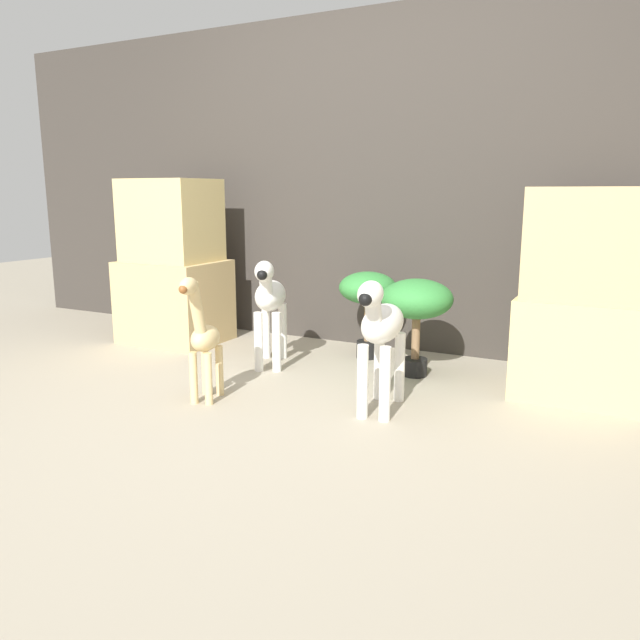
{
  "coord_description": "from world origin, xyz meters",
  "views": [
    {
      "loc": [
        1.56,
        -2.26,
        1.05
      ],
      "look_at": [
        0.04,
        0.69,
        0.36
      ],
      "focal_mm": 35.0,
      "sensor_mm": 36.0,
      "label": 1
    }
  ],
  "objects_px": {
    "zebra_left": "(270,300)",
    "potted_palm_back": "(417,303)",
    "potted_palm_front": "(368,292)",
    "giraffe_figurine": "(203,337)",
    "zebra_right": "(381,329)"
  },
  "relations": [
    {
      "from": "zebra_right",
      "to": "zebra_left",
      "type": "xyz_separation_m",
      "value": [
        -0.9,
        0.45,
        0.0
      ]
    },
    {
      "from": "zebra_left",
      "to": "potted_palm_back",
      "type": "relative_size",
      "value": 1.18
    },
    {
      "from": "zebra_right",
      "to": "zebra_left",
      "type": "relative_size",
      "value": 1.0
    },
    {
      "from": "potted_palm_front",
      "to": "potted_palm_back",
      "type": "relative_size",
      "value": 0.98
    },
    {
      "from": "giraffe_figurine",
      "to": "potted_palm_back",
      "type": "relative_size",
      "value": 1.16
    },
    {
      "from": "potted_palm_back",
      "to": "potted_palm_front",
      "type": "bearing_deg",
      "value": 149.68
    },
    {
      "from": "potted_palm_front",
      "to": "potted_palm_back",
      "type": "xyz_separation_m",
      "value": [
        0.4,
        -0.23,
        0.0
      ]
    },
    {
      "from": "zebra_right",
      "to": "giraffe_figurine",
      "type": "xyz_separation_m",
      "value": [
        -0.85,
        -0.27,
        -0.07
      ]
    },
    {
      "from": "zebra_left",
      "to": "giraffe_figurine",
      "type": "distance_m",
      "value": 0.72
    },
    {
      "from": "zebra_left",
      "to": "potted_palm_back",
      "type": "bearing_deg",
      "value": 13.66
    },
    {
      "from": "zebra_left",
      "to": "potted_palm_front",
      "type": "relative_size",
      "value": 1.2
    },
    {
      "from": "zebra_left",
      "to": "giraffe_figurine",
      "type": "xyz_separation_m",
      "value": [
        0.05,
        -0.72,
        -0.07
      ]
    },
    {
      "from": "zebra_right",
      "to": "giraffe_figurine",
      "type": "distance_m",
      "value": 0.89
    },
    {
      "from": "zebra_right",
      "to": "giraffe_figurine",
      "type": "bearing_deg",
      "value": -162.62
    },
    {
      "from": "potted_palm_front",
      "to": "zebra_left",
      "type": "bearing_deg",
      "value": -135.57
    }
  ]
}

